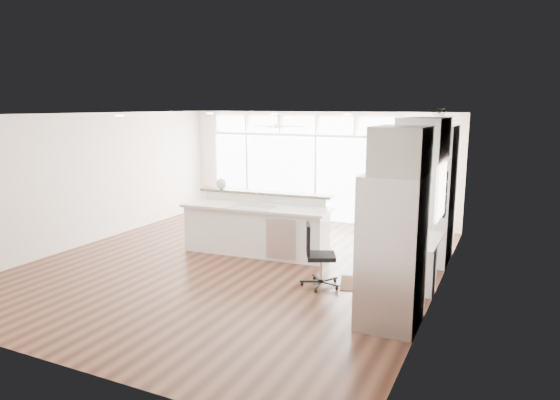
% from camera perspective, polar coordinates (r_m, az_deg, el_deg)
% --- Properties ---
extents(floor, '(7.00, 8.00, 0.02)m').
position_cam_1_polar(floor, '(9.24, -4.91, -7.29)').
color(floor, '#3A1D12').
rests_on(floor, ground).
extents(ceiling, '(7.00, 8.00, 0.02)m').
position_cam_1_polar(ceiling, '(8.79, -5.20, 9.75)').
color(ceiling, silver).
rests_on(ceiling, wall_back).
extents(wall_back, '(7.00, 0.04, 2.70)m').
position_cam_1_polar(wall_back, '(12.49, 4.26, 3.84)').
color(wall_back, white).
rests_on(wall_back, floor).
extents(wall_front, '(7.00, 0.04, 2.70)m').
position_cam_1_polar(wall_front, '(5.91, -25.11, -4.98)').
color(wall_front, white).
rests_on(wall_front, floor).
extents(wall_left, '(0.04, 8.00, 2.70)m').
position_cam_1_polar(wall_left, '(11.09, -20.88, 2.29)').
color(wall_left, white).
rests_on(wall_left, floor).
extents(wall_right, '(0.04, 8.00, 2.70)m').
position_cam_1_polar(wall_right, '(7.78, 17.80, -0.86)').
color(wall_right, white).
rests_on(wall_right, floor).
extents(glass_wall, '(5.80, 0.06, 2.08)m').
position_cam_1_polar(glass_wall, '(12.48, 4.15, 2.45)').
color(glass_wall, white).
rests_on(glass_wall, wall_back).
extents(transom_row, '(5.90, 0.06, 0.40)m').
position_cam_1_polar(transom_row, '(12.36, 4.23, 8.56)').
color(transom_row, white).
rests_on(transom_row, wall_back).
extents(desk_window, '(0.04, 0.85, 0.85)m').
position_cam_1_polar(desk_window, '(8.04, 17.89, 0.95)').
color(desk_window, white).
rests_on(desk_window, wall_right).
extents(ceiling_fan, '(1.16, 1.16, 0.32)m').
position_cam_1_polar(ceiling_fan, '(11.51, -0.19, 8.93)').
color(ceiling_fan, white).
rests_on(ceiling_fan, ceiling).
extents(recessed_lights, '(3.40, 3.00, 0.02)m').
position_cam_1_polar(recessed_lights, '(8.96, -4.54, 9.65)').
color(recessed_lights, white).
rests_on(recessed_lights, ceiling).
extents(oven_cabinet, '(0.64, 1.20, 2.50)m').
position_cam_1_polar(oven_cabinet, '(9.60, 17.28, 0.69)').
color(oven_cabinet, white).
rests_on(oven_cabinet, floor).
extents(desk_nook, '(0.72, 1.30, 0.76)m').
position_cam_1_polar(desk_nook, '(8.36, 15.17, -6.80)').
color(desk_nook, white).
rests_on(desk_nook, floor).
extents(upper_cabinets, '(0.64, 1.30, 0.64)m').
position_cam_1_polar(upper_cabinets, '(8.00, 16.15, 6.77)').
color(upper_cabinets, white).
rests_on(upper_cabinets, wall_right).
extents(refrigerator, '(0.76, 0.90, 2.00)m').
position_cam_1_polar(refrigerator, '(6.63, 12.67, -5.69)').
color(refrigerator, silver).
rests_on(refrigerator, floor).
extents(fridge_cabinet, '(0.64, 0.90, 0.60)m').
position_cam_1_polar(fridge_cabinet, '(6.38, 13.68, 5.53)').
color(fridge_cabinet, white).
rests_on(fridge_cabinet, wall_right).
extents(framed_photos, '(0.06, 0.22, 0.80)m').
position_cam_1_polar(framed_photos, '(8.68, 18.38, 0.60)').
color(framed_photos, black).
rests_on(framed_photos, wall_right).
extents(kitchen_island, '(2.98, 1.30, 1.15)m').
position_cam_1_polar(kitchen_island, '(9.68, -2.76, -2.81)').
color(kitchen_island, white).
rests_on(kitchen_island, floor).
extents(rug, '(1.14, 0.95, 0.01)m').
position_cam_1_polar(rug, '(8.29, 10.39, -9.46)').
color(rug, '#321D10').
rests_on(rug, floor).
extents(office_chair, '(0.68, 0.66, 1.01)m').
position_cam_1_polar(office_chair, '(7.98, 4.74, -6.36)').
color(office_chair, black).
rests_on(office_chair, floor).
extents(fishbowl, '(0.26, 0.26, 0.22)m').
position_cam_1_polar(fishbowl, '(10.31, -6.72, 1.85)').
color(fishbowl, silver).
rests_on(fishbowl, kitchen_island).
extents(monitor, '(0.11, 0.44, 0.36)m').
position_cam_1_polar(monitor, '(8.23, 14.81, -3.02)').
color(monitor, black).
rests_on(monitor, desk_nook).
extents(keyboard, '(0.13, 0.31, 0.01)m').
position_cam_1_polar(keyboard, '(8.30, 13.60, -4.07)').
color(keyboard, silver).
rests_on(keyboard, desk_nook).
extents(potted_plant, '(0.28, 0.31, 0.24)m').
position_cam_1_polar(potted_plant, '(9.47, 17.74, 8.87)').
color(potted_plant, '#2C5826').
rests_on(potted_plant, oven_cabinet).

